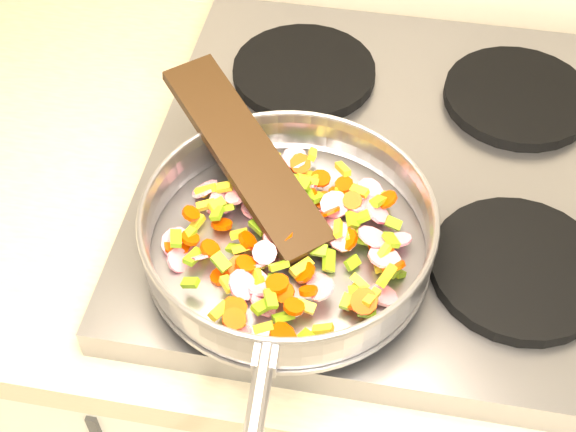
# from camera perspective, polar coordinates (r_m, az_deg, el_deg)

# --- Properties ---
(cooktop) EXTENTS (0.60, 0.60, 0.04)m
(cooktop) POSITION_cam_1_polar(r_m,az_deg,el_deg) (0.99, 7.77, 2.89)
(cooktop) COLOR #939399
(cooktop) RESTS_ON counter_top
(grate_fl) EXTENTS (0.19, 0.19, 0.02)m
(grate_fl) POSITION_cam_1_polar(r_m,az_deg,el_deg) (0.89, -1.87, -1.13)
(grate_fl) COLOR black
(grate_fl) RESTS_ON cooktop
(grate_fr) EXTENTS (0.19, 0.19, 0.02)m
(grate_fr) POSITION_cam_1_polar(r_m,az_deg,el_deg) (0.89, 16.08, -3.59)
(grate_fr) COLOR black
(grate_fr) RESTS_ON cooktop
(grate_bl) EXTENTS (0.19, 0.19, 0.02)m
(grate_bl) POSITION_cam_1_polar(r_m,az_deg,el_deg) (1.08, 1.15, 10.22)
(grate_bl) COLOR black
(grate_bl) RESTS_ON cooktop
(grate_br) EXTENTS (0.19, 0.19, 0.02)m
(grate_br) POSITION_cam_1_polar(r_m,az_deg,el_deg) (1.09, 16.02, 8.15)
(grate_br) COLOR black
(grate_br) RESTS_ON cooktop
(saute_pan) EXTENTS (0.35, 0.52, 0.06)m
(saute_pan) POSITION_cam_1_polar(r_m,az_deg,el_deg) (0.83, -0.02, -1.07)
(saute_pan) COLOR #9E9EA5
(saute_pan) RESTS_ON grate_fl
(vegetable_heap) EXTENTS (0.27, 0.27, 0.04)m
(vegetable_heap) POSITION_cam_1_polar(r_m,az_deg,el_deg) (0.85, 0.42, -1.49)
(vegetable_heap) COLOR #CB1340
(vegetable_heap) RESTS_ON saute_pan
(wooden_spatula) EXTENTS (0.23, 0.24, 0.07)m
(wooden_spatula) POSITION_cam_1_polar(r_m,az_deg,el_deg) (0.88, -3.05, 4.44)
(wooden_spatula) COLOR black
(wooden_spatula) RESTS_ON saute_pan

